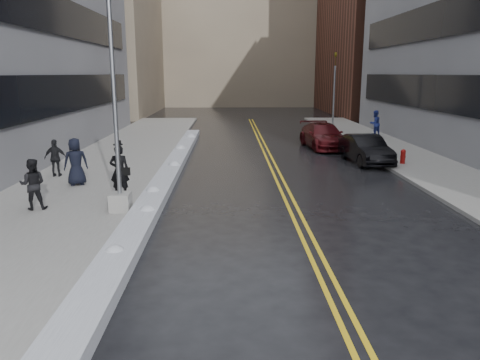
{
  "coord_description": "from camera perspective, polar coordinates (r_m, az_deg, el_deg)",
  "views": [
    {
      "loc": [
        0.29,
        -12.89,
        4.57
      ],
      "look_at": [
        0.62,
        1.43,
        1.3
      ],
      "focal_mm": 35.0,
      "sensor_mm": 36.0,
      "label": 1
    }
  ],
  "objects": [
    {
      "name": "lane_line_left",
      "position": [
        23.44,
        3.74,
        1.6
      ],
      "size": [
        0.12,
        50.0,
        0.01
      ],
      "primitive_type": "cube",
      "color": "gold",
      "rests_on": "ground"
    },
    {
      "name": "fire_hydrant",
      "position": [
        24.83,
        19.25,
        2.81
      ],
      "size": [
        0.26,
        0.26,
        0.73
      ],
      "color": "maroon",
      "rests_on": "sidewalk_east"
    },
    {
      "name": "lamppost",
      "position": [
        15.46,
        -14.8,
        4.86
      ],
      "size": [
        0.65,
        0.65,
        7.62
      ],
      "color": "gray",
      "rests_on": "sidewalk_west"
    },
    {
      "name": "car_maroon",
      "position": [
        29.82,
        10.13,
        5.33
      ],
      "size": [
        2.6,
        5.43,
        1.53
      ],
      "primitive_type": "imported",
      "rotation": [
        0.0,
        0.0,
        0.09
      ],
      "color": "#460B0F",
      "rests_on": "ground"
    },
    {
      "name": "pedestrian_east",
      "position": [
        35.06,
        16.11,
        6.64
      ],
      "size": [
        1.12,
        1.03,
        1.85
      ],
      "primitive_type": "imported",
      "rotation": [
        0.0,
        0.0,
        3.6
      ],
      "color": "navy",
      "rests_on": "sidewalk_east"
    },
    {
      "name": "pedestrian_fedora",
      "position": [
        17.56,
        -14.47,
        1.07
      ],
      "size": [
        0.71,
        0.48,
        1.92
      ],
      "primitive_type": "imported",
      "rotation": [
        0.0,
        0.0,
        3.17
      ],
      "color": "black",
      "rests_on": "sidewalk_west"
    },
    {
      "name": "sidewalk_west",
      "position": [
        24.1,
        -15.83,
        1.62
      ],
      "size": [
        5.5,
        50.0,
        0.15
      ],
      "primitive_type": "cube",
      "color": "gray",
      "rests_on": "ground"
    },
    {
      "name": "snow_ridge",
      "position": [
        21.53,
        -8.62,
        0.92
      ],
      "size": [
        0.9,
        30.0,
        0.34
      ],
      "primitive_type": "cube",
      "color": "silver",
      "rests_on": "ground"
    },
    {
      "name": "ground",
      "position": [
        13.68,
        -2.48,
        -6.67
      ],
      "size": [
        160.0,
        160.0,
        0.0
      ],
      "primitive_type": "plane",
      "color": "black",
      "rests_on": "ground"
    },
    {
      "name": "building_far",
      "position": [
        73.2,
        0.01,
        17.91
      ],
      "size": [
        36.0,
        16.0,
        22.0
      ],
      "primitive_type": "cube",
      "color": "gray",
      "rests_on": "ground"
    },
    {
      "name": "building_west_far",
      "position": [
        59.21,
        -17.55,
        16.59
      ],
      "size": [
        14.0,
        22.0,
        18.0
      ],
      "primitive_type": "cube",
      "color": "gray",
      "rests_on": "ground"
    },
    {
      "name": "sidewalk_east",
      "position": [
        25.27,
        21.3,
        1.73
      ],
      "size": [
        4.0,
        50.0,
        0.15
      ],
      "primitive_type": "cube",
      "color": "gray",
      "rests_on": "ground"
    },
    {
      "name": "car_black",
      "position": [
        25.15,
        15.06,
        3.64
      ],
      "size": [
        1.93,
        4.57,
        1.47
      ],
      "primitive_type": "imported",
      "rotation": [
        0.0,
        0.0,
        0.09
      ],
      "color": "black",
      "rests_on": "ground"
    },
    {
      "name": "pedestrian_c",
      "position": [
        19.94,
        -19.39,
        2.12
      ],
      "size": [
        1.1,
        0.93,
        1.92
      ],
      "primitive_type": "imported",
      "rotation": [
        0.0,
        0.0,
        3.55
      ],
      "color": "black",
      "rests_on": "sidewalk_west"
    },
    {
      "name": "pedestrian_d",
      "position": [
        21.95,
        -21.55,
        2.51
      ],
      "size": [
        0.97,
        0.43,
        1.64
      ],
      "primitive_type": "imported",
      "rotation": [
        0.0,
        0.0,
        3.18
      ],
      "color": "black",
      "rests_on": "sidewalk_west"
    },
    {
      "name": "pedestrian_b",
      "position": [
        16.88,
        -23.95,
        -0.47
      ],
      "size": [
        0.94,
        0.79,
        1.71
      ],
      "primitive_type": "imported",
      "rotation": [
        0.0,
        0.0,
        3.33
      ],
      "color": "black",
      "rests_on": "sidewalk_west"
    },
    {
      "name": "lane_line_right",
      "position": [
        23.47,
        4.47,
        1.6
      ],
      "size": [
        0.12,
        50.0,
        0.01
      ],
      "primitive_type": "cube",
      "color": "gold",
      "rests_on": "ground"
    },
    {
      "name": "traffic_signal",
      "position": [
        37.82,
        11.41,
        10.85
      ],
      "size": [
        0.16,
        0.2,
        6.0
      ],
      "color": "gray",
      "rests_on": "sidewalk_east"
    }
  ]
}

